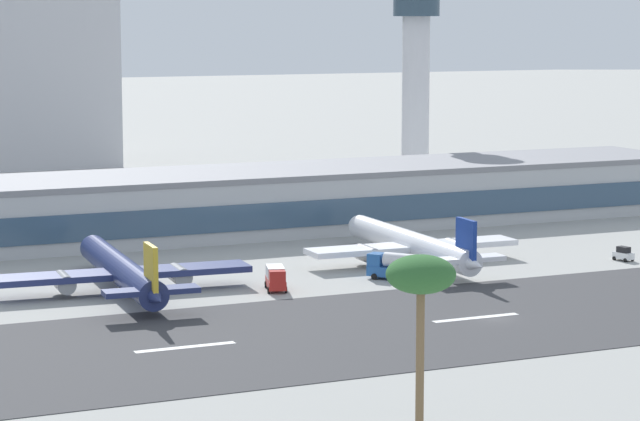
# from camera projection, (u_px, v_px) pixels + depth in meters

# --- Properties ---
(ground_plane) EXTENTS (1400.00, 1400.00, 0.00)m
(ground_plane) POSITION_uv_depth(u_px,v_px,m) (495.00, 320.00, 174.00)
(ground_plane) COLOR #9E9E99
(runway_strip) EXTENTS (800.00, 41.00, 0.08)m
(runway_strip) POSITION_uv_depth(u_px,v_px,m) (488.00, 317.00, 175.40)
(runway_strip) COLOR #38383A
(runway_strip) RESTS_ON ground_plane
(runway_centreline_dash_3) EXTENTS (12.00, 1.20, 0.01)m
(runway_centreline_dash_3) POSITION_uv_depth(u_px,v_px,m) (185.00, 347.00, 159.10)
(runway_centreline_dash_3) COLOR white
(runway_centreline_dash_3) RESTS_ON runway_strip
(runway_centreline_dash_4) EXTENTS (12.00, 1.20, 0.01)m
(runway_centreline_dash_4) POSITION_uv_depth(u_px,v_px,m) (476.00, 318.00, 174.65)
(runway_centreline_dash_4) COLOR white
(runway_centreline_dash_4) RESTS_ON runway_strip
(terminal_building) EXTENTS (192.51, 25.10, 10.85)m
(terminal_building) POSITION_uv_depth(u_px,v_px,m) (193.00, 204.00, 240.44)
(terminal_building) COLOR #B7BABC
(terminal_building) RESTS_ON ground_plane
(control_tower) EXTENTS (10.84, 10.84, 44.47)m
(control_tower) POSITION_uv_depth(u_px,v_px,m) (416.00, 68.00, 300.54)
(control_tower) COLOR silver
(control_tower) RESTS_ON ground_plane
(airliner_gold_tail_gate_0) EXTENTS (35.91, 44.66, 9.32)m
(airliner_gold_tail_gate_0) POSITION_uv_depth(u_px,v_px,m) (123.00, 272.00, 189.75)
(airliner_gold_tail_gate_0) COLOR navy
(airliner_gold_tail_gate_0) RESTS_ON ground_plane
(airliner_navy_tail_gate_1) EXTENTS (34.03, 43.78, 9.13)m
(airliner_navy_tail_gate_1) POSITION_uv_depth(u_px,v_px,m) (415.00, 245.00, 212.53)
(airliner_navy_tail_gate_1) COLOR white
(airliner_navy_tail_gate_1) RESTS_ON ground_plane
(service_box_truck_0) EXTENTS (4.04, 6.44, 3.25)m
(service_box_truck_0) POSITION_uv_depth(u_px,v_px,m) (276.00, 278.00, 192.35)
(service_box_truck_0) COLOR #B2231E
(service_box_truck_0) RESTS_ON ground_plane
(service_fuel_truck_1) EXTENTS (7.30, 8.29, 3.95)m
(service_fuel_truck_1) POSITION_uv_depth(u_px,v_px,m) (397.00, 266.00, 199.89)
(service_fuel_truck_1) COLOR #23569E
(service_fuel_truck_1) RESTS_ON ground_plane
(service_baggage_tug_2) EXTENTS (2.44, 3.47, 2.20)m
(service_baggage_tug_2) POSITION_uv_depth(u_px,v_px,m) (623.00, 254.00, 215.90)
(service_baggage_tug_2) COLOR white
(service_baggage_tug_2) RESTS_ON ground_plane
(palm_tree_0) EXTENTS (6.21, 6.21, 16.77)m
(palm_tree_0) POSITION_uv_depth(u_px,v_px,m) (421.00, 279.00, 122.42)
(palm_tree_0) COLOR brown
(palm_tree_0) RESTS_ON ground_plane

